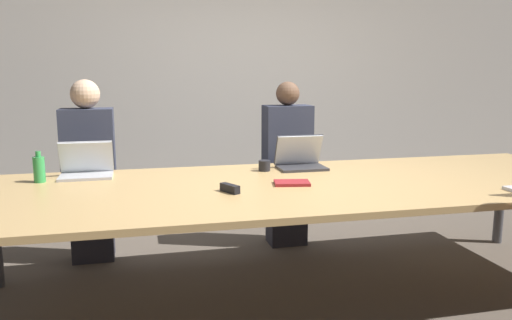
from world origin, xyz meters
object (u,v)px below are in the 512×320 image
cup_far_center (264,166)px  person_far_left (90,174)px  person_far_center (287,167)px  stapler (230,188)px  laptop_far_center (300,159)px  bottle_far_left (39,169)px  laptop_far_left (86,167)px

cup_far_center → person_far_left: size_ratio=0.06×
person_far_center → stapler: person_far_center is taller
laptop_far_center → bottle_far_left: (-1.85, -0.07, 0.02)m
laptop_far_left → stapler: laptop_far_left is taller
person_far_center → person_far_left: bearing=-179.6°
cup_far_center → bottle_far_left: 1.56m
person_far_center → bottle_far_left: (-1.90, -0.57, 0.17)m
person_far_left → bottle_far_left: person_far_left is taller
person_far_left → bottle_far_left: 0.64m
person_far_center → cup_far_center: bearing=-122.4°
bottle_far_left → person_far_left: bearing=64.5°
person_far_left → bottle_far_left: bearing=-115.5°
laptop_far_center → person_far_center: bearing=84.6°
stapler → person_far_left: bearing=101.7°
laptop_far_left → stapler: (0.90, -0.70, -0.05)m
person_far_left → stapler: person_far_left is taller
laptop_far_center → person_far_left: size_ratio=0.25×
laptop_far_left → bottle_far_left: (-0.29, -0.12, 0.02)m
stapler → laptop_far_center: bearing=17.1°
person_far_center → person_far_left: size_ratio=0.98×
bottle_far_left → stapler: bottle_far_left is taller
laptop_far_center → bottle_far_left: laptop_far_center is taller
laptop_far_center → person_far_center: person_far_center is taller
person_far_left → laptop_far_center: bearing=-16.9°
laptop_far_center → cup_far_center: laptop_far_center is taller
person_far_center → bottle_far_left: 1.99m
laptop_far_center → bottle_far_left: bearing=-177.8°
laptop_far_center → person_far_left: bearing=163.1°
cup_far_center → laptop_far_left: size_ratio=0.24×
laptop_far_center → person_far_left: 1.66m
laptop_far_left → person_far_left: size_ratio=0.25×
cup_far_center → stapler: cup_far_center is taller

